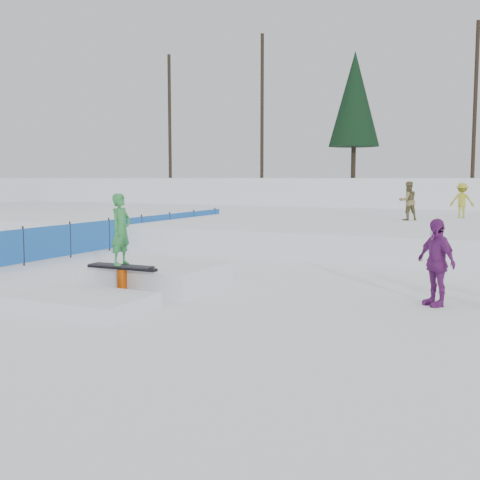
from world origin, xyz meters
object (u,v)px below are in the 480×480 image
at_px(walker_olive, 408,201).
at_px(walker_ygreen, 462,201).
at_px(safety_fence, 109,234).
at_px(jib_rail_feature, 139,280).
at_px(spectator_purple, 436,262).

height_order(walker_olive, walker_ygreen, walker_olive).
height_order(safety_fence, jib_rail_feature, jib_rail_feature).
xyz_separation_m(walker_olive, spectator_purple, (2.55, -11.77, -0.71)).
bearing_deg(walker_olive, jib_rail_feature, 39.15).
bearing_deg(spectator_purple, walker_ygreen, 136.48).
distance_m(walker_olive, walker_ygreen, 2.87).
height_order(walker_ygreen, jib_rail_feature, walker_ygreen).
bearing_deg(walker_ygreen, walker_olive, 50.53).
relative_size(spectator_purple, jib_rail_feature, 0.38).
relative_size(walker_olive, walker_ygreen, 1.05).
bearing_deg(walker_olive, safety_fence, 3.99).
xyz_separation_m(spectator_purple, jib_rail_feature, (-5.77, -1.44, -0.53)).
relative_size(safety_fence, jib_rail_feature, 3.64).
bearing_deg(spectator_purple, jib_rail_feature, -122.80).
height_order(walker_olive, jib_rail_feature, walker_olive).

